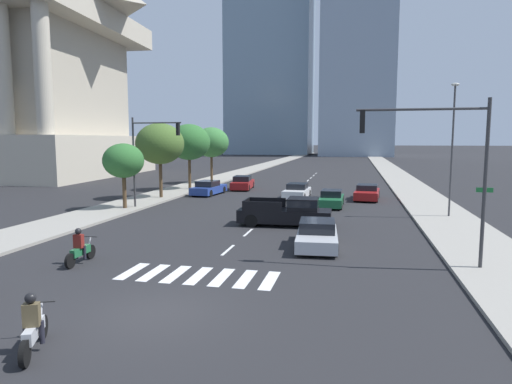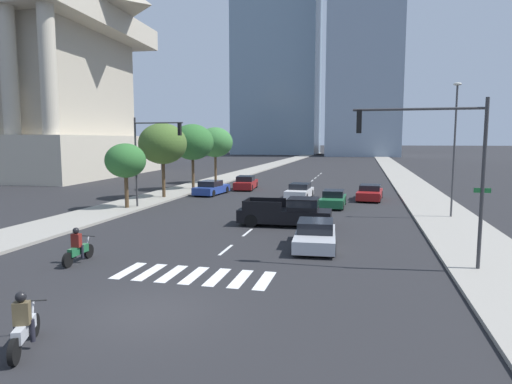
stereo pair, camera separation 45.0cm
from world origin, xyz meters
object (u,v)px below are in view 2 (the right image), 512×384
motorcycle_lead (24,327)px  sedan_red_0 (370,193)px  sedan_silver_2 (315,235)px  traffic_signal_far (152,147)px  pickup_truck (289,212)px  street_tree_third (193,142)px  motorcycle_trailing (78,249)px  sedan_white_1 (300,192)px  street_lamp_east (455,141)px  sedan_blue_4 (211,188)px  sedan_red_3 (246,183)px  street_tree_second (163,144)px  street_tree_fourth (215,142)px  sedan_green_5 (333,199)px  traffic_signal_near (435,152)px  street_tree_nearest (126,161)px

motorcycle_lead → sedan_red_0: bearing=-39.6°
sedan_silver_2 → traffic_signal_far: 16.17m
pickup_truck → sedan_red_0: bearing=68.2°
pickup_truck → street_tree_third: bearing=125.5°
motorcycle_trailing → sedan_white_1: 23.11m
street_lamp_east → traffic_signal_far: bearing=-178.4°
street_lamp_east → sedan_blue_4: bearing=155.9°
motorcycle_trailing → sedan_red_0: 25.72m
traffic_signal_far → sedan_blue_4: bearing=81.5°
sedan_white_1 → sedan_red_3: size_ratio=0.90×
motorcycle_trailing → street_lamp_east: 22.75m
sedan_white_1 → street_tree_second: bearing=-73.2°
sedan_red_0 → street_tree_fourth: street_tree_fourth is taller
sedan_silver_2 → street_tree_fourth: 32.22m
pickup_truck → sedan_blue_4: pickup_truck is taller
sedan_red_3 → motorcycle_trailing: bearing=175.1°
sedan_red_3 → street_tree_fourth: (-5.00, 5.26, 4.10)m
sedan_red_0 → street_lamp_east: street_lamp_east is taller
sedan_red_0 → sedan_white_1: (-5.88, -0.48, 0.01)m
sedan_silver_2 → street_tree_second: 20.91m
sedan_red_3 → sedan_blue_4: (-1.96, -5.05, -0.03)m
traffic_signal_far → street_tree_third: bearing=97.8°
sedan_white_1 → street_tree_fourth: street_tree_fourth is taller
sedan_green_5 → street_tree_second: street_tree_second is taller
traffic_signal_near → street_tree_second: (-19.19, 17.11, 0.12)m
sedan_blue_4 → street_lamp_east: 21.35m
sedan_silver_2 → traffic_signal_far: traffic_signal_far is taller
traffic_signal_near → sedan_blue_4: bearing=-52.1°
sedan_silver_2 → sedan_white_1: bearing=-173.5°
sedan_red_0 → sedan_blue_4: bearing=-86.6°
sedan_white_1 → sedan_red_3: sedan_red_3 is taller
traffic_signal_near → street_tree_second: traffic_signal_near is taller
sedan_red_3 → sedan_silver_2: bearing=-163.2°
sedan_green_5 → traffic_signal_near: bearing=17.7°
street_tree_second → pickup_truck: bearing=-37.7°
sedan_silver_2 → sedan_red_3: (-9.45, 23.24, 0.06)m
sedan_silver_2 → sedan_blue_4: sedan_blue_4 is taller
motorcycle_lead → sedan_green_5: (5.72, 25.23, -0.01)m
motorcycle_trailing → sedan_white_1: (6.08, 22.30, 0.01)m
motorcycle_trailing → traffic_signal_near: size_ratio=0.33×
sedan_white_1 → street_tree_third: bearing=-106.9°
pickup_truck → sedan_silver_2: size_ratio=1.21×
traffic_signal_near → street_tree_nearest: (-19.19, 10.89, -1.04)m
sedan_green_5 → street_tree_third: size_ratio=0.68×
sedan_silver_2 → sedan_red_3: bearing=-161.6°
sedan_green_5 → traffic_signal_far: bearing=-71.3°
motorcycle_lead → motorcycle_trailing: (-3.49, 7.10, -0.00)m
motorcycle_lead → street_tree_nearest: bearing=-0.5°
motorcycle_lead → pickup_truck: size_ratio=0.36×
sedan_red_0 → street_lamp_east: size_ratio=0.56×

